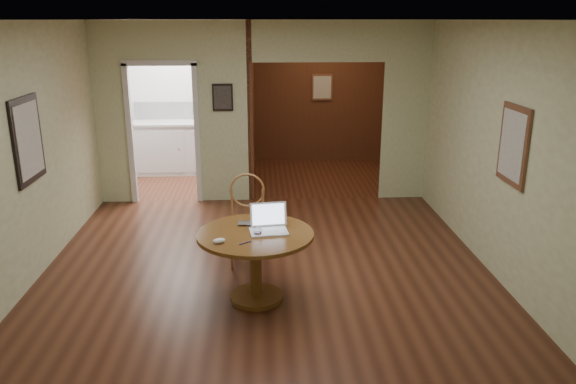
{
  "coord_description": "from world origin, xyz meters",
  "views": [
    {
      "loc": [
        -0.05,
        -5.88,
        2.71
      ],
      "look_at": [
        0.23,
        -0.2,
        0.95
      ],
      "focal_mm": 35.0,
      "sensor_mm": 36.0,
      "label": 1
    }
  ],
  "objects_px": {
    "chair": "(247,215)",
    "closed_laptop": "(252,225)",
    "open_laptop": "(269,224)",
    "dining_table": "(256,250)"
  },
  "relations": [
    {
      "from": "chair",
      "to": "closed_laptop",
      "type": "bearing_deg",
      "value": -79.87
    },
    {
      "from": "open_laptop",
      "to": "closed_laptop",
      "type": "bearing_deg",
      "value": 136.25
    },
    {
      "from": "dining_table",
      "to": "chair",
      "type": "xyz_separation_m",
      "value": [
        -0.1,
        0.9,
        0.05
      ]
    },
    {
      "from": "dining_table",
      "to": "open_laptop",
      "type": "xyz_separation_m",
      "value": [
        0.13,
        0.06,
        0.25
      ]
    },
    {
      "from": "dining_table",
      "to": "chair",
      "type": "height_order",
      "value": "chair"
    },
    {
      "from": "chair",
      "to": "closed_laptop",
      "type": "xyz_separation_m",
      "value": [
        0.07,
        -0.72,
        0.15
      ]
    },
    {
      "from": "closed_laptop",
      "to": "chair",
      "type": "bearing_deg",
      "value": 100.36
    },
    {
      "from": "chair",
      "to": "closed_laptop",
      "type": "relative_size",
      "value": 3.56
    },
    {
      "from": "open_laptop",
      "to": "closed_laptop",
      "type": "height_order",
      "value": "open_laptop"
    },
    {
      "from": "dining_table",
      "to": "closed_laptop",
      "type": "xyz_separation_m",
      "value": [
        -0.03,
        0.18,
        0.2
      ]
    }
  ]
}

